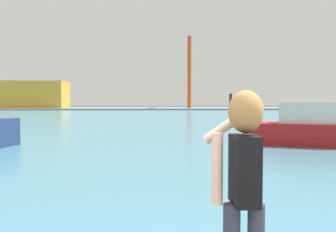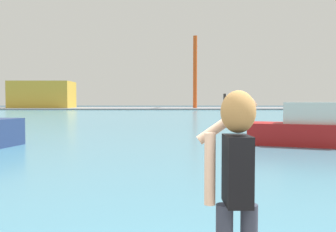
{
  "view_description": "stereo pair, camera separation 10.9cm",
  "coord_description": "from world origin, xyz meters",
  "px_view_note": "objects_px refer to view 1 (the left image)",
  "views": [
    {
      "loc": [
        -0.81,
        -2.44,
        2.25
      ],
      "look_at": [
        -0.65,
        4.04,
        1.98
      ],
      "focal_mm": 38.8,
      "sensor_mm": 36.0,
      "label": 1
    },
    {
      "loc": [
        -0.7,
        -2.45,
        2.25
      ],
      "look_at": [
        -0.65,
        4.04,
        1.98
      ],
      "focal_mm": 38.8,
      "sensor_mm": 36.0,
      "label": 2
    }
  ],
  "objects_px": {
    "person_photographer": "(243,174)",
    "warehouse_left": "(36,95)",
    "port_crane": "(190,64)",
    "boat_moored_2": "(330,131)"
  },
  "relations": [
    {
      "from": "person_photographer",
      "to": "warehouse_left",
      "type": "bearing_deg",
      "value": 19.43
    },
    {
      "from": "person_photographer",
      "to": "warehouse_left",
      "type": "xyz_separation_m",
      "value": [
        -32.1,
        90.65,
        2.09
      ]
    },
    {
      "from": "warehouse_left",
      "to": "port_crane",
      "type": "xyz_separation_m",
      "value": [
        39.22,
        -0.47,
        7.82
      ]
    },
    {
      "from": "port_crane",
      "to": "person_photographer",
      "type": "bearing_deg",
      "value": -94.51
    },
    {
      "from": "boat_moored_2",
      "to": "port_crane",
      "type": "bearing_deg",
      "value": 111.9
    },
    {
      "from": "port_crane",
      "to": "warehouse_left",
      "type": "bearing_deg",
      "value": 179.31
    },
    {
      "from": "person_photographer",
      "to": "port_crane",
      "type": "height_order",
      "value": "port_crane"
    },
    {
      "from": "port_crane",
      "to": "boat_moored_2",
      "type": "bearing_deg",
      "value": -89.59
    },
    {
      "from": "warehouse_left",
      "to": "person_photographer",
      "type": "bearing_deg",
      "value": -70.5
    },
    {
      "from": "person_photographer",
      "to": "warehouse_left",
      "type": "distance_m",
      "value": 96.19
    }
  ]
}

